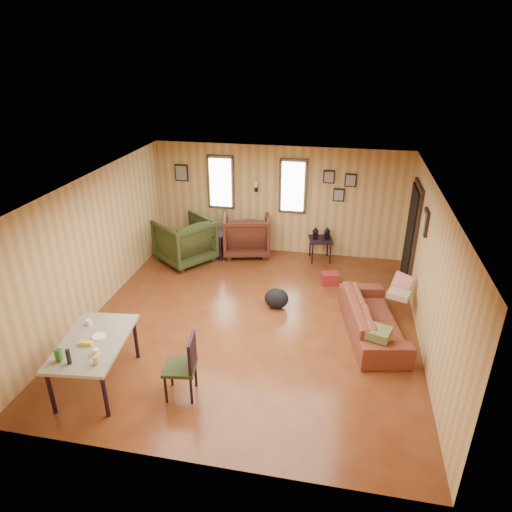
{
  "coord_description": "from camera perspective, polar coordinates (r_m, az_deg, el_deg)",
  "views": [
    {
      "loc": [
        1.37,
        -6.49,
        4.34
      ],
      "look_at": [
        0.0,
        0.4,
        1.05
      ],
      "focal_mm": 32.0,
      "sensor_mm": 36.0,
      "label": 1
    }
  ],
  "objects": [
    {
      "name": "recliner_green",
      "position": [
        9.9,
        -8.91,
        2.16
      ],
      "size": [
        1.39,
        1.41,
        1.06
      ],
      "primitive_type": "imported",
      "rotation": [
        0.0,
        0.0,
        -2.22
      ],
      "color": "#2C3418",
      "rests_on": "ground"
    },
    {
      "name": "backpack",
      "position": [
        8.21,
        2.58,
        -5.32
      ],
      "size": [
        0.52,
        0.45,
        0.38
      ],
      "rotation": [
        0.0,
        0.0,
        0.32
      ],
      "color": "black",
      "rests_on": "ground"
    },
    {
      "name": "end_table",
      "position": [
        10.07,
        -5.82,
        2.02
      ],
      "size": [
        0.69,
        0.65,
        0.74
      ],
      "rotation": [
        0.0,
        0.0,
        0.23
      ],
      "color": "black",
      "rests_on": "ground"
    },
    {
      "name": "sofa",
      "position": [
        7.64,
        14.5,
        -6.95
      ],
      "size": [
        0.96,
        2.06,
        0.78
      ],
      "primitive_type": "imported",
      "rotation": [
        0.0,
        0.0,
        1.77
      ],
      "color": "brown",
      "rests_on": "ground"
    },
    {
      "name": "sofa_pillows",
      "position": [
        7.6,
        16.3,
        -6.33
      ],
      "size": [
        0.94,
        1.82,
        0.37
      ],
      "rotation": [
        0.0,
        0.0,
        -0.33
      ],
      "color": "#575D34",
      "rests_on": "sofa"
    },
    {
      "name": "recliner_brown",
      "position": [
        10.19,
        -1.2,
        3.06
      ],
      "size": [
        1.19,
        1.14,
        1.04
      ],
      "primitive_type": "imported",
      "rotation": [
        0.0,
        0.0,
        3.36
      ],
      "color": "#461F15",
      "rests_on": "ground"
    },
    {
      "name": "dining_table",
      "position": [
        6.63,
        -19.71,
        -10.47
      ],
      "size": [
        0.99,
        1.48,
        0.91
      ],
      "rotation": [
        0.0,
        0.0,
        0.11
      ],
      "color": "gray",
      "rests_on": "ground"
    },
    {
      "name": "room",
      "position": [
        7.55,
        1.08,
        0.56
      ],
      "size": [
        5.54,
        6.04,
        2.44
      ],
      "color": "brown",
      "rests_on": "ground"
    },
    {
      "name": "dining_chair",
      "position": [
        6.23,
        -8.89,
        -13.1
      ],
      "size": [
        0.47,
        0.47,
        0.92
      ],
      "rotation": [
        0.0,
        0.0,
        0.14
      ],
      "color": "#2C3418",
      "rests_on": "ground"
    },
    {
      "name": "side_table",
      "position": [
        9.95,
        8.11,
        2.29
      ],
      "size": [
        0.57,
        0.57,
        0.77
      ],
      "rotation": [
        0.0,
        0.0,
        0.21
      ],
      "color": "black",
      "rests_on": "ground"
    },
    {
      "name": "cooler",
      "position": [
        9.13,
        9.24,
        -2.81
      ],
      "size": [
        0.38,
        0.3,
        0.24
      ],
      "rotation": [
        0.0,
        0.0,
        0.21
      ],
      "color": "maroon",
      "rests_on": "ground"
    }
  ]
}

